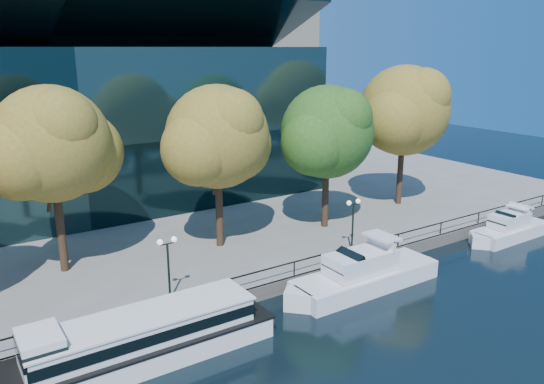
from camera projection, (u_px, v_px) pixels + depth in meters
ground at (257, 329)px, 31.05m from camera, size 160.00×160.00×0.00m
promenade at (88, 188)px, 60.16m from camera, size 90.00×67.08×1.00m
railing at (230, 279)px, 33.15m from camera, size 88.20×0.08×0.99m
convention_building at (52, 126)px, 52.22m from camera, size 50.00×24.57×21.43m
tour_boat at (127, 342)px, 27.25m from camera, size 16.52×3.68×3.13m
cruiser_near at (361, 274)px, 35.90m from camera, size 12.22×3.15×3.54m
cruiser_far at (508, 229)px, 45.44m from camera, size 8.98×2.49×2.93m
tree_2 at (54, 147)px, 34.58m from camera, size 9.62×7.89×12.73m
tree_3 at (220, 139)px, 39.32m from camera, size 9.67×7.93×12.43m
tree_4 at (329, 134)px, 43.82m from camera, size 9.66×7.92×12.07m
tree_5 at (406, 113)px, 50.29m from camera, size 10.69×8.77×13.44m
lamp_1 at (168, 254)px, 31.75m from camera, size 1.26×0.36×4.03m
lamp_2 at (353, 213)px, 39.64m from camera, size 1.26×0.36×4.03m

